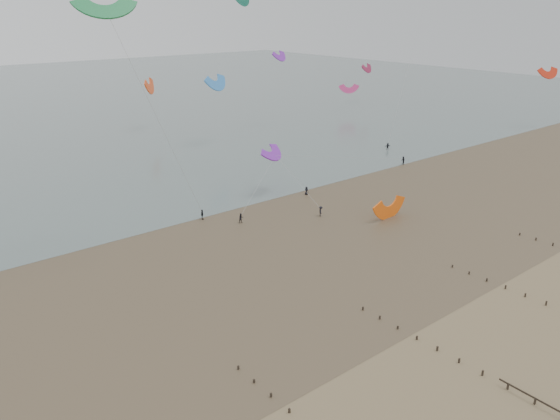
{
  "coord_description": "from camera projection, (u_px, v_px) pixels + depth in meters",
  "views": [
    {
      "loc": [
        -39.21,
        -25.73,
        33.79
      ],
      "look_at": [
        4.28,
        28.0,
        8.0
      ],
      "focal_mm": 35.0,
      "sensor_mm": 36.0,
      "label": 1
    }
  ],
  "objects": [
    {
      "name": "ground",
      "position": [
        425.0,
        373.0,
        53.66
      ],
      "size": [
        500.0,
        500.0,
        0.0
      ],
      "primitive_type": "plane",
      "color": "brown",
      "rests_on": "ground"
    },
    {
      "name": "sea_and_shore",
      "position": [
        205.0,
        264.0,
        76.31
      ],
      "size": [
        500.0,
        665.0,
        0.03
      ],
      "color": "#475654",
      "rests_on": "ground"
    },
    {
      "name": "kites_airborne",
      "position": [
        27.0,
        83.0,
        107.6
      ],
      "size": [
        237.94,
        113.19,
        39.02
      ],
      "color": "red",
      "rests_on": "ground"
    },
    {
      "name": "kitesurfers",
      "position": [
        311.0,
        187.0,
        106.42
      ],
      "size": [
        97.71,
        24.71,
        1.87
      ],
      "color": "black",
      "rests_on": "ground"
    },
    {
      "name": "grounded_kite",
      "position": [
        389.0,
        218.0,
        93.1
      ],
      "size": [
        7.23,
        5.76,
        3.84
      ],
      "primitive_type": null,
      "rotation": [
        1.54,
        0.0,
        0.05
      ],
      "color": "#FF5E10",
      "rests_on": "ground"
    }
  ]
}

